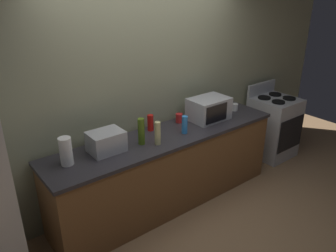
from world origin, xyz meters
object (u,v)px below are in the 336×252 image
at_px(toaster_oven, 106,142).
at_px(mug_red, 179,118).
at_px(bottle_hot_sauce, 150,123).
at_px(mug_white, 234,107).
at_px(microwave, 209,109).
at_px(bottle_vinegar, 158,133).
at_px(bottle_olive_oil, 141,131).
at_px(paper_towel_roll, 66,151).
at_px(bottle_spray_cleaner, 185,125).
at_px(stove_range, 273,127).

distance_m(toaster_oven, mug_red, 1.06).
distance_m(bottle_hot_sauce, mug_white, 1.25).
bearing_deg(bottle_hot_sauce, microwave, -12.11).
relative_size(bottle_vinegar, bottle_olive_oil, 0.88).
bearing_deg(toaster_oven, microwave, -0.50).
bearing_deg(mug_red, paper_towel_roll, -174.42).
distance_m(microwave, mug_red, 0.39).
bearing_deg(microwave, paper_towel_roll, 179.93).
height_order(bottle_olive_oil, mug_red, bottle_olive_oil).
xyz_separation_m(bottle_spray_cleaner, bottle_olive_oil, (-0.53, 0.07, 0.04)).
xyz_separation_m(microwave, toaster_oven, (-1.40, 0.01, -0.03)).
distance_m(paper_towel_roll, bottle_hot_sauce, 1.07).
distance_m(toaster_oven, mug_white, 1.89).
bearing_deg(bottle_vinegar, stove_range, 3.24).
relative_size(stove_range, microwave, 2.25).
relative_size(toaster_oven, mug_white, 3.66).
bearing_deg(bottle_olive_oil, bottle_hot_sauce, 39.72).
bearing_deg(mug_white, toaster_oven, -179.97).
height_order(toaster_oven, paper_towel_roll, paper_towel_roll).
distance_m(microwave, paper_towel_roll, 1.81).
height_order(toaster_oven, bottle_hot_sauce, toaster_oven).
xyz_separation_m(bottle_olive_oil, mug_white, (1.52, 0.08, -0.10)).
distance_m(bottle_spray_cleaner, mug_white, 1.00).
bearing_deg(bottle_vinegar, bottle_spray_cleaner, 5.90).
bearing_deg(stove_range, mug_white, 175.84).
bearing_deg(bottle_olive_oil, toaster_oven, 168.00).
bearing_deg(bottle_spray_cleaner, mug_white, 8.42).
relative_size(bottle_vinegar, mug_white, 2.68).
bearing_deg(toaster_oven, bottle_vinegar, -20.67).
xyz_separation_m(stove_range, microwave, (-1.33, 0.05, 0.57)).
relative_size(bottle_olive_oil, mug_red, 2.63).
bearing_deg(bottle_spray_cleaner, microwave, 14.85).
distance_m(bottle_spray_cleaner, bottle_hot_sauce, 0.39).
xyz_separation_m(bottle_spray_cleaner, mug_white, (0.99, 0.15, -0.06)).
relative_size(bottle_olive_oil, bottle_hot_sauce, 1.53).
distance_m(bottle_vinegar, bottle_hot_sauce, 0.37).
distance_m(toaster_oven, bottle_spray_cleaner, 0.91).
relative_size(microwave, paper_towel_roll, 1.78).
relative_size(paper_towel_roll, bottle_olive_oil, 0.96).
bearing_deg(bottle_vinegar, toaster_oven, 159.33).
distance_m(paper_towel_roll, bottle_olive_oil, 0.78).
bearing_deg(bottle_olive_oil, bottle_spray_cleaner, -7.25).
distance_m(bottle_olive_oil, bottle_hot_sauce, 0.36).
height_order(microwave, toaster_oven, microwave).
xyz_separation_m(microwave, bottle_hot_sauce, (-0.76, 0.16, -0.04)).
xyz_separation_m(stove_range, paper_towel_roll, (-3.14, 0.05, 0.57)).
distance_m(bottle_vinegar, bottle_olive_oil, 0.17).
height_order(toaster_oven, bottle_spray_cleaner, toaster_oven).
distance_m(bottle_spray_cleaner, mug_red, 0.32).
bearing_deg(bottle_spray_cleaner, bottle_olive_oil, 172.75).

